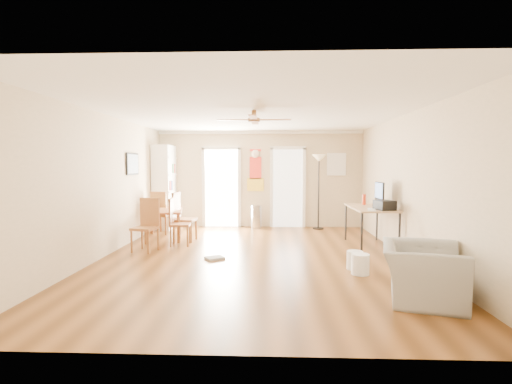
{
  "coord_description": "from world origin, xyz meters",
  "views": [
    {
      "loc": [
        0.28,
        -6.65,
        1.66
      ],
      "look_at": [
        0.0,
        0.6,
        1.15
      ],
      "focal_mm": 26.25,
      "sensor_mm": 36.0,
      "label": 1
    }
  ],
  "objects_px": {
    "dining_chair_right_a": "(185,217)",
    "armchair": "(422,273)",
    "dining_table": "(164,224)",
    "torchiere_lamp": "(319,192)",
    "dining_chair_near": "(145,225)",
    "dining_chair_right_b": "(180,222)",
    "computer_desk": "(370,227)",
    "dining_chair_far": "(163,213)",
    "trash_can": "(256,217)",
    "bookshelf": "(165,187)",
    "printer": "(385,205)",
    "wastebasket_b": "(360,264)",
    "wastebasket_a": "(355,260)"
  },
  "relations": [
    {
      "from": "dining_chair_right_a",
      "to": "armchair",
      "type": "xyz_separation_m",
      "value": [
        3.75,
        -3.52,
        -0.19
      ]
    },
    {
      "from": "dining_table",
      "to": "torchiere_lamp",
      "type": "bearing_deg",
      "value": 20.79
    },
    {
      "from": "dining_chair_near",
      "to": "torchiere_lamp",
      "type": "distance_m",
      "value": 4.61
    },
    {
      "from": "dining_chair_right_b",
      "to": "dining_table",
      "type": "bearing_deg",
      "value": 31.99
    },
    {
      "from": "dining_chair_near",
      "to": "computer_desk",
      "type": "height_order",
      "value": "dining_chair_near"
    },
    {
      "from": "dining_chair_far",
      "to": "trash_can",
      "type": "relative_size",
      "value": 1.68
    },
    {
      "from": "dining_chair_right_b",
      "to": "trash_can",
      "type": "height_order",
      "value": "dining_chair_right_b"
    },
    {
      "from": "bookshelf",
      "to": "printer",
      "type": "height_order",
      "value": "bookshelf"
    },
    {
      "from": "dining_chair_right_b",
      "to": "wastebasket_b",
      "type": "xyz_separation_m",
      "value": [
        3.26,
        -1.99,
        -0.33
      ]
    },
    {
      "from": "wastebasket_b",
      "to": "printer",
      "type": "bearing_deg",
      "value": 61.79
    },
    {
      "from": "dining_chair_right_a",
      "to": "dining_chair_far",
      "type": "distance_m",
      "value": 1.15
    },
    {
      "from": "dining_chair_far",
      "to": "torchiere_lamp",
      "type": "xyz_separation_m",
      "value": [
        3.89,
        0.81,
        0.46
      ]
    },
    {
      "from": "wastebasket_a",
      "to": "dining_chair_far",
      "type": "bearing_deg",
      "value": 142.67
    },
    {
      "from": "dining_table",
      "to": "torchiere_lamp",
      "type": "height_order",
      "value": "torchiere_lamp"
    },
    {
      "from": "trash_can",
      "to": "dining_chair_right_b",
      "type": "bearing_deg",
      "value": -124.68
    },
    {
      "from": "dining_table",
      "to": "printer",
      "type": "distance_m",
      "value": 4.8
    },
    {
      "from": "dining_table",
      "to": "computer_desk",
      "type": "distance_m",
      "value": 4.53
    },
    {
      "from": "bookshelf",
      "to": "armchair",
      "type": "relative_size",
      "value": 2.08
    },
    {
      "from": "bookshelf",
      "to": "dining_chair_right_b",
      "type": "xyz_separation_m",
      "value": [
        0.91,
        -2.12,
        -0.61
      ]
    },
    {
      "from": "dining_chair_far",
      "to": "armchair",
      "type": "distance_m",
      "value": 6.3
    },
    {
      "from": "dining_chair_right_b",
      "to": "dining_chair_near",
      "type": "xyz_separation_m",
      "value": [
        -0.55,
        -0.59,
        0.02
      ]
    },
    {
      "from": "dining_chair_far",
      "to": "torchiere_lamp",
      "type": "height_order",
      "value": "torchiere_lamp"
    },
    {
      "from": "dining_chair_near",
      "to": "dining_chair_far",
      "type": "height_order",
      "value": "dining_chair_far"
    },
    {
      "from": "dining_chair_far",
      "to": "dining_chair_right_a",
      "type": "bearing_deg",
      "value": 146.12
    },
    {
      "from": "trash_can",
      "to": "dining_chair_near",
      "type": "bearing_deg",
      "value": -126.64
    },
    {
      "from": "trash_can",
      "to": "armchair",
      "type": "xyz_separation_m",
      "value": [
        2.24,
        -5.25,
        0.04
      ]
    },
    {
      "from": "trash_can",
      "to": "armchair",
      "type": "height_order",
      "value": "armchair"
    },
    {
      "from": "dining_chair_far",
      "to": "wastebasket_b",
      "type": "xyz_separation_m",
      "value": [
        4.01,
        -3.32,
        -0.36
      ]
    },
    {
      "from": "printer",
      "to": "computer_desk",
      "type": "bearing_deg",
      "value": 90.42
    },
    {
      "from": "dining_chair_far",
      "to": "printer",
      "type": "xyz_separation_m",
      "value": [
        4.8,
        -1.85,
        0.4
      ]
    },
    {
      "from": "torchiere_lamp",
      "to": "armchair",
      "type": "distance_m",
      "value": 5.28
    },
    {
      "from": "torchiere_lamp",
      "to": "wastebasket_a",
      "type": "xyz_separation_m",
      "value": [
        0.09,
        -3.84,
        -0.83
      ]
    },
    {
      "from": "bookshelf",
      "to": "printer",
      "type": "xyz_separation_m",
      "value": [
        4.96,
        -2.64,
        -0.18
      ]
    },
    {
      "from": "dining_chair_right_a",
      "to": "printer",
      "type": "bearing_deg",
      "value": -97.97
    },
    {
      "from": "dining_chair_right_b",
      "to": "trash_can",
      "type": "distance_m",
      "value": 2.65
    },
    {
      "from": "trash_can",
      "to": "printer",
      "type": "relative_size",
      "value": 1.74
    },
    {
      "from": "torchiere_lamp",
      "to": "printer",
      "type": "bearing_deg",
      "value": -71.11
    },
    {
      "from": "torchiere_lamp",
      "to": "computer_desk",
      "type": "height_order",
      "value": "torchiere_lamp"
    },
    {
      "from": "dining_chair_right_a",
      "to": "armchair",
      "type": "relative_size",
      "value": 1.01
    },
    {
      "from": "printer",
      "to": "wastebasket_a",
      "type": "relative_size",
      "value": 1.2
    },
    {
      "from": "computer_desk",
      "to": "wastebasket_a",
      "type": "height_order",
      "value": "computer_desk"
    },
    {
      "from": "trash_can",
      "to": "wastebasket_a",
      "type": "distance_m",
      "value": 4.25
    },
    {
      "from": "dining_table",
      "to": "printer",
      "type": "height_order",
      "value": "printer"
    },
    {
      "from": "dining_chair_right_b",
      "to": "printer",
      "type": "distance_m",
      "value": 4.1
    },
    {
      "from": "dining_chair_near",
      "to": "printer",
      "type": "height_order",
      "value": "dining_chair_near"
    },
    {
      "from": "torchiere_lamp",
      "to": "wastebasket_a",
      "type": "distance_m",
      "value": 3.93
    },
    {
      "from": "dining_chair_far",
      "to": "computer_desk",
      "type": "distance_m",
      "value": 4.86
    },
    {
      "from": "dining_table",
      "to": "dining_chair_right_b",
      "type": "height_order",
      "value": "dining_chair_right_b"
    },
    {
      "from": "dining_chair_right_b",
      "to": "printer",
      "type": "relative_size",
      "value": 2.78
    },
    {
      "from": "bookshelf",
      "to": "computer_desk",
      "type": "xyz_separation_m",
      "value": [
        4.83,
        -2.15,
        -0.69
      ]
    }
  ]
}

